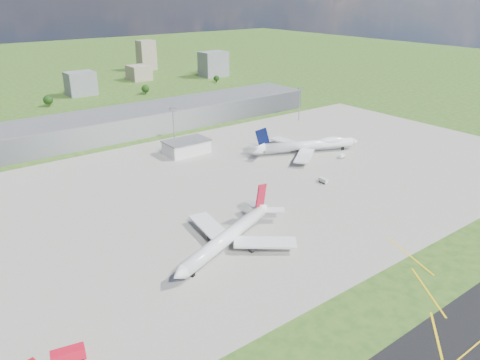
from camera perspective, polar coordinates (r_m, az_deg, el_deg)
ground at (r=329.98m, az=-12.51°, el=5.09°), size 1400.00×1400.00×0.00m
apron at (r=245.47m, az=0.79°, el=-0.35°), size 360.00×190.00×0.08m
terminal at (r=341.17m, az=-13.71°, el=6.86°), size 300.00×42.00×15.00m
ops_building at (r=290.72m, az=-6.53°, el=3.99°), size 26.00×16.00×8.00m
mast_center at (r=299.34m, az=-8.14°, el=7.18°), size 3.50×2.00×25.90m
mast_east at (r=364.01m, az=7.28°, el=9.91°), size 3.50×2.00×25.90m
airliner_red_twin at (r=183.89m, az=-1.36°, el=-6.88°), size 63.31×47.93×18.12m
airliner_blue_quad at (r=292.68m, az=8.39°, el=4.23°), size 65.84×50.01×18.15m
fire_truck at (r=143.52m, az=-20.20°, el=-19.47°), size 9.41×5.15×3.91m
tug_yellow at (r=195.78m, az=-3.35°, el=-6.28°), size 4.14×4.10×1.83m
van_white_near at (r=248.70m, az=10.14°, el=-0.09°), size 2.40×5.10×2.58m
van_white_far at (r=287.97m, az=12.30°, el=2.83°), size 4.56×2.94×2.22m
bldg_c at (r=479.98m, az=-18.85°, el=11.07°), size 26.00×20.00×22.00m
bldg_ce at (r=546.58m, az=-12.21°, el=12.66°), size 22.00×24.00×16.00m
bldg_e at (r=559.06m, az=-3.27°, el=13.93°), size 30.00×22.00×28.00m
bldg_tall_e at (r=615.88m, az=-11.36°, el=14.70°), size 20.00×18.00×36.00m
tree_c at (r=441.44m, az=-22.36°, el=9.02°), size 8.10×8.10×9.90m
tree_e at (r=467.62m, az=-11.46°, el=10.85°), size 7.65×7.65×9.35m
tree_far_e at (r=520.87m, az=-2.89°, el=12.28°), size 6.30×6.30×7.70m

